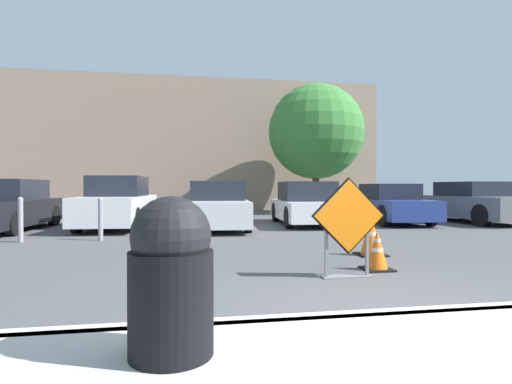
{
  "coord_description": "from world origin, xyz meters",
  "views": [
    {
      "loc": [
        -1.83,
        -3.35,
        1.27
      ],
      "look_at": [
        0.59,
        11.09,
        1.08
      ],
      "focal_mm": 28.0,
      "sensor_mm": 36.0,
      "label": 1
    }
  ],
  "objects_px": {
    "road_closed_sign": "(348,224)",
    "parked_car_nearest": "(7,207)",
    "parked_car_second": "(118,204)",
    "trash_bin": "(171,275)",
    "bollard_second": "(101,218)",
    "bollard_third": "(21,218)",
    "parked_car_sixth": "(473,203)",
    "parked_car_fourth": "(307,205)",
    "traffic_cone_second": "(371,234)",
    "traffic_cone_nearest": "(377,251)",
    "parked_car_fifth": "(390,205)",
    "bollard_nearest": "(176,218)",
    "parked_car_third": "(218,206)"
  },
  "relations": [
    {
      "from": "bollard_second",
      "to": "bollard_third",
      "type": "xyz_separation_m",
      "value": [
        -1.75,
        0.0,
        0.01
      ]
    },
    {
      "from": "traffic_cone_second",
      "to": "parked_car_third",
      "type": "height_order",
      "value": "parked_car_third"
    },
    {
      "from": "road_closed_sign",
      "to": "traffic_cone_second",
      "type": "distance_m",
      "value": 2.05
    },
    {
      "from": "traffic_cone_nearest",
      "to": "trash_bin",
      "type": "xyz_separation_m",
      "value": [
        -2.95,
        -2.96,
        0.38
      ]
    },
    {
      "from": "parked_car_second",
      "to": "road_closed_sign",
      "type": "bearing_deg",
      "value": 123.48
    },
    {
      "from": "parked_car_fifth",
      "to": "bollard_second",
      "type": "xyz_separation_m",
      "value": [
        -9.05,
        -3.16,
        -0.11
      ]
    },
    {
      "from": "parked_car_third",
      "to": "parked_car_sixth",
      "type": "height_order",
      "value": "parked_car_sixth"
    },
    {
      "from": "road_closed_sign",
      "to": "trash_bin",
      "type": "xyz_separation_m",
      "value": [
        -2.31,
        -2.54,
        -0.07
      ]
    },
    {
      "from": "parked_car_fifth",
      "to": "trash_bin",
      "type": "xyz_separation_m",
      "value": [
        -7.1,
        -10.34,
        0.03
      ]
    },
    {
      "from": "road_closed_sign",
      "to": "parked_car_second",
      "type": "height_order",
      "value": "parked_car_second"
    },
    {
      "from": "bollard_third",
      "to": "parked_car_fourth",
      "type": "bearing_deg",
      "value": 21.78
    },
    {
      "from": "bollard_nearest",
      "to": "parked_car_nearest",
      "type": "bearing_deg",
      "value": 150.97
    },
    {
      "from": "parked_car_second",
      "to": "trash_bin",
      "type": "relative_size",
      "value": 4.2
    },
    {
      "from": "traffic_cone_nearest",
      "to": "traffic_cone_second",
      "type": "xyz_separation_m",
      "value": [
        0.49,
        1.24,
        0.09
      ]
    },
    {
      "from": "traffic_cone_second",
      "to": "bollard_nearest",
      "type": "distance_m",
      "value": 4.71
    },
    {
      "from": "parked_car_third",
      "to": "parked_car_fifth",
      "type": "relative_size",
      "value": 1.13
    },
    {
      "from": "parked_car_second",
      "to": "bollard_nearest",
      "type": "relative_size",
      "value": 4.71
    },
    {
      "from": "bollard_third",
      "to": "parked_car_second",
      "type": "bearing_deg",
      "value": 61.5
    },
    {
      "from": "parked_car_sixth",
      "to": "bollard_second",
      "type": "relative_size",
      "value": 4.3
    },
    {
      "from": "traffic_cone_nearest",
      "to": "traffic_cone_second",
      "type": "relative_size",
      "value": 0.77
    },
    {
      "from": "parked_car_nearest",
      "to": "parked_car_fourth",
      "type": "relative_size",
      "value": 1.09
    },
    {
      "from": "parked_car_sixth",
      "to": "bollard_nearest",
      "type": "distance_m",
      "value": 10.75
    },
    {
      "from": "bollard_third",
      "to": "parked_car_sixth",
      "type": "bearing_deg",
      "value": 11.78
    },
    {
      "from": "traffic_cone_second",
      "to": "bollard_nearest",
      "type": "relative_size",
      "value": 0.84
    },
    {
      "from": "bollard_second",
      "to": "trash_bin",
      "type": "bearing_deg",
      "value": -74.76
    },
    {
      "from": "bollard_third",
      "to": "bollard_nearest",
      "type": "bearing_deg",
      "value": -0.0
    },
    {
      "from": "parked_car_nearest",
      "to": "parked_car_sixth",
      "type": "xyz_separation_m",
      "value": [
        15.26,
        0.16,
        0.0
      ]
    },
    {
      "from": "traffic_cone_nearest",
      "to": "parked_car_nearest",
      "type": "relative_size",
      "value": 0.13
    },
    {
      "from": "bollard_second",
      "to": "bollard_third",
      "type": "distance_m",
      "value": 1.75
    },
    {
      "from": "parked_car_second",
      "to": "bollard_nearest",
      "type": "bearing_deg",
      "value": 125.32
    },
    {
      "from": "traffic_cone_second",
      "to": "bollard_third",
      "type": "bearing_deg",
      "value": 157.41
    },
    {
      "from": "parked_car_third",
      "to": "parked_car_nearest",
      "type": "bearing_deg",
      "value": 1.73
    },
    {
      "from": "parked_car_fifth",
      "to": "trash_bin",
      "type": "relative_size",
      "value": 3.87
    },
    {
      "from": "traffic_cone_nearest",
      "to": "parked_car_fifth",
      "type": "xyz_separation_m",
      "value": [
        4.15,
        7.38,
        0.35
      ]
    },
    {
      "from": "parked_car_second",
      "to": "bollard_third",
      "type": "height_order",
      "value": "parked_car_second"
    },
    {
      "from": "parked_car_third",
      "to": "bollard_second",
      "type": "distance_m",
      "value": 3.86
    },
    {
      "from": "road_closed_sign",
      "to": "traffic_cone_second",
      "type": "bearing_deg",
      "value": 55.77
    },
    {
      "from": "parked_car_second",
      "to": "bollard_second",
      "type": "distance_m",
      "value": 3.03
    },
    {
      "from": "parked_car_fifth",
      "to": "trash_bin",
      "type": "height_order",
      "value": "parked_car_fifth"
    },
    {
      "from": "parked_car_fourth",
      "to": "parked_car_sixth",
      "type": "xyz_separation_m",
      "value": [
        6.1,
        -0.21,
        0.02
      ]
    },
    {
      "from": "traffic_cone_second",
      "to": "traffic_cone_nearest",
      "type": "bearing_deg",
      "value": -111.59
    },
    {
      "from": "parked_car_nearest",
      "to": "parked_car_fifth",
      "type": "distance_m",
      "value": 12.22
    },
    {
      "from": "parked_car_sixth",
      "to": "bollard_second",
      "type": "distance_m",
      "value": 12.45
    },
    {
      "from": "parked_car_nearest",
      "to": "bollard_nearest",
      "type": "relative_size",
      "value": 4.78
    },
    {
      "from": "trash_bin",
      "to": "parked_car_nearest",
      "type": "bearing_deg",
      "value": 117.32
    },
    {
      "from": "traffic_cone_nearest",
      "to": "bollard_second",
      "type": "xyz_separation_m",
      "value": [
        -4.91,
        4.22,
        0.24
      ]
    },
    {
      "from": "parked_car_fourth",
      "to": "bollard_second",
      "type": "distance_m",
      "value": 6.75
    },
    {
      "from": "road_closed_sign",
      "to": "parked_car_nearest",
      "type": "height_order",
      "value": "parked_car_nearest"
    },
    {
      "from": "parked_car_third",
      "to": "parked_car_fifth",
      "type": "height_order",
      "value": "parked_car_third"
    },
    {
      "from": "traffic_cone_second",
      "to": "parked_car_sixth",
      "type": "bearing_deg",
      "value": 41.16
    }
  ]
}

